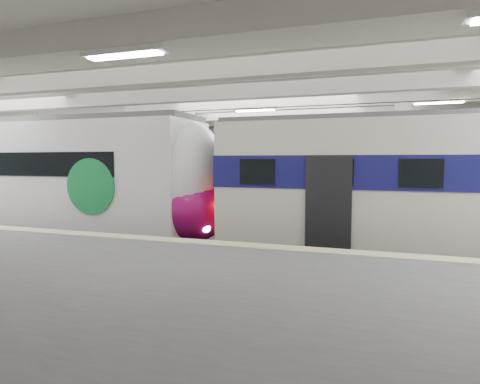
% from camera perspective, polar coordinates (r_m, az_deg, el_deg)
% --- Properties ---
extents(station_hall, '(36.00, 24.00, 5.75)m').
position_cam_1_polar(station_hall, '(11.13, -3.29, 5.32)').
color(station_hall, black).
rests_on(station_hall, ground).
extents(modern_emu, '(14.38, 2.97, 4.61)m').
position_cam_1_polar(modern_emu, '(16.32, -23.70, 1.24)').
color(modern_emu, white).
rests_on(modern_emu, ground).
extents(older_rer, '(13.10, 2.89, 4.34)m').
position_cam_1_polar(older_rer, '(12.27, 28.27, 0.18)').
color(older_rer, silver).
rests_on(older_rer, ground).
extents(far_train, '(12.86, 3.26, 4.12)m').
position_cam_1_polar(far_train, '(21.37, -16.11, 1.76)').
color(far_train, white).
rests_on(far_train, ground).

